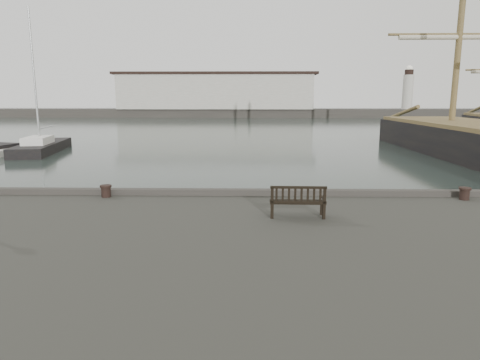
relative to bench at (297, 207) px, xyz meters
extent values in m
plane|color=black|center=(-1.46, 2.59, -1.81)|extent=(400.00, 400.00, 0.00)
cube|color=#383530|center=(-1.46, 94.59, -0.81)|extent=(140.00, 8.00, 2.00)
cube|color=beige|center=(-9.46, 94.59, 4.19)|extent=(46.00, 9.00, 8.00)
cube|color=black|center=(-9.46, 94.59, 8.49)|extent=(48.00, 9.50, 0.60)
cylinder|color=beige|center=(36.54, 94.59, 4.19)|extent=(2.40, 2.40, 8.00)
sphere|color=silver|center=(36.54, 94.59, 9.59)|extent=(1.61, 1.61, 1.61)
cube|color=black|center=(0.00, 0.02, 0.13)|extent=(1.39, 0.51, 0.03)
cube|color=black|center=(0.00, -0.18, 0.33)|extent=(1.38, 0.08, 0.42)
cube|color=black|center=(0.00, 0.02, -0.06)|extent=(1.31, 0.44, 0.38)
cylinder|color=black|center=(-5.55, 2.09, -0.07)|extent=(0.43, 0.43, 0.36)
cylinder|color=black|center=(5.13, 1.98, -0.07)|extent=(0.35, 0.35, 0.36)
cube|color=black|center=(-18.86, 25.39, -1.71)|extent=(4.26, 10.09, 1.40)
cube|color=silver|center=(-18.86, 25.39, -0.71)|extent=(2.29, 3.67, 0.60)
cylinder|color=#B2B5B7|center=(-18.86, 25.39, 4.42)|extent=(0.16, 0.16, 10.87)
camera|label=1|loc=(-1.21, -10.43, 2.68)|focal=32.00mm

